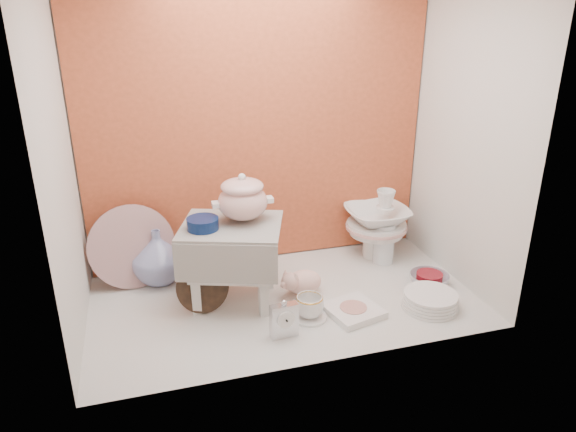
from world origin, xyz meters
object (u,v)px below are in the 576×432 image
(step_stool, at_px, (233,263))
(mantel_clock, at_px, (284,319))
(dinner_plate_stack, at_px, (430,300))
(crystal_bowl, at_px, (429,280))
(soup_tureen, at_px, (243,197))
(porcelain_tower, at_px, (376,224))
(blue_white_vase, at_px, (158,256))
(gold_rim_teacup, at_px, (309,306))
(plush_pig, at_px, (304,282))
(floral_platter, at_px, (132,247))

(step_stool, xyz_separation_m, mantel_clock, (0.15, -0.36, -0.11))
(dinner_plate_stack, relative_size, crystal_bowl, 1.34)
(soup_tureen, height_order, dinner_plate_stack, soup_tureen)
(dinner_plate_stack, distance_m, porcelain_tower, 0.60)
(step_stool, distance_m, dinner_plate_stack, 0.93)
(crystal_bowl, bearing_deg, soup_tureen, 169.46)
(blue_white_vase, relative_size, dinner_plate_stack, 1.06)
(gold_rim_teacup, bearing_deg, porcelain_tower, 42.38)
(blue_white_vase, distance_m, plush_pig, 0.74)
(blue_white_vase, relative_size, mantel_clock, 1.60)
(porcelain_tower, bearing_deg, crystal_bowl, -73.16)
(step_stool, xyz_separation_m, dinner_plate_stack, (0.86, -0.32, -0.16))
(mantel_clock, bearing_deg, blue_white_vase, 121.55)
(step_stool, height_order, blue_white_vase, step_stool)
(blue_white_vase, height_order, crystal_bowl, blue_white_vase)
(blue_white_vase, height_order, plush_pig, blue_white_vase)
(dinner_plate_stack, bearing_deg, step_stool, 159.45)
(step_stool, height_order, crystal_bowl, step_stool)
(crystal_bowl, relative_size, porcelain_tower, 0.50)
(soup_tureen, bearing_deg, crystal_bowl, -10.54)
(gold_rim_teacup, relative_size, crystal_bowl, 0.65)
(blue_white_vase, xyz_separation_m, mantel_clock, (0.47, -0.64, -0.05))
(blue_white_vase, distance_m, dinner_plate_stack, 1.34)
(mantel_clock, bearing_deg, soup_tureen, 97.39)
(soup_tureen, relative_size, crystal_bowl, 1.36)
(floral_platter, bearing_deg, plush_pig, -22.57)
(mantel_clock, height_order, crystal_bowl, mantel_clock)
(soup_tureen, distance_m, floral_platter, 0.64)
(step_stool, height_order, mantel_clock, step_stool)
(mantel_clock, bearing_deg, crystal_bowl, 10.24)
(floral_platter, bearing_deg, soup_tureen, -26.61)
(floral_platter, bearing_deg, gold_rim_teacup, -36.11)
(soup_tureen, bearing_deg, gold_rim_teacup, -50.97)
(step_stool, bearing_deg, floral_platter, 166.21)
(floral_platter, xyz_separation_m, mantel_clock, (0.59, -0.64, -0.12))
(step_stool, height_order, dinner_plate_stack, step_stool)
(dinner_plate_stack, bearing_deg, floral_platter, 155.00)
(crystal_bowl, bearing_deg, floral_platter, 163.31)
(soup_tureen, bearing_deg, mantel_clock, -77.77)
(step_stool, height_order, porcelain_tower, same)
(floral_platter, height_order, blue_white_vase, floral_platter)
(soup_tureen, distance_m, crystal_bowl, 1.03)
(plush_pig, height_order, gold_rim_teacup, plush_pig)
(floral_platter, bearing_deg, porcelain_tower, -1.58)
(mantel_clock, xyz_separation_m, porcelain_tower, (0.70, 0.61, 0.11))
(crystal_bowl, bearing_deg, mantel_clock, -164.92)
(gold_rim_teacup, relative_size, porcelain_tower, 0.33)
(plush_pig, relative_size, porcelain_tower, 0.57)
(step_stool, relative_size, soup_tureen, 1.67)
(mantel_clock, relative_size, dinner_plate_stack, 0.66)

